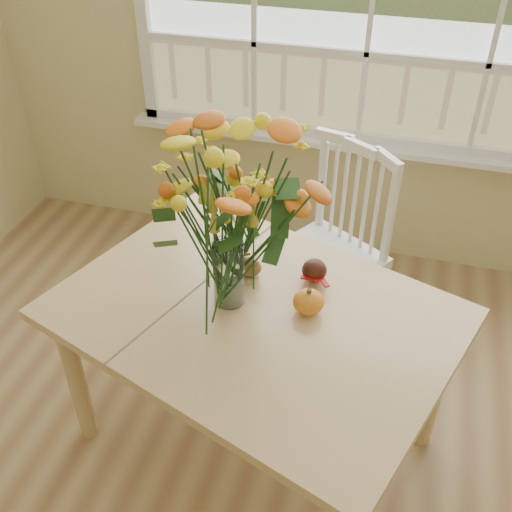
# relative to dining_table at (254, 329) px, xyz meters

# --- Properties ---
(wall_back) EXTENTS (4.00, 0.02, 2.70)m
(wall_back) POSITION_rel_dining_table_xyz_m (0.16, 1.42, 0.73)
(wall_back) COLOR #D6CA88
(wall_back) RESTS_ON floor
(dining_table) EXTENTS (1.57, 1.34, 0.71)m
(dining_table) POSITION_rel_dining_table_xyz_m (0.00, 0.00, 0.00)
(dining_table) COLOR tan
(dining_table) RESTS_ON floor
(windsor_chair) EXTENTS (0.60, 0.59, 0.96)m
(windsor_chair) POSITION_rel_dining_table_xyz_m (0.18, 0.73, -0.08)
(windsor_chair) COLOR white
(windsor_chair) RESTS_ON floor
(flower_vase) EXTENTS (0.50, 0.50, 0.60)m
(flower_vase) POSITION_rel_dining_table_xyz_m (-0.10, 0.03, 0.45)
(flower_vase) COLOR white
(flower_vase) RESTS_ON dining_table
(pumpkin) EXTENTS (0.11, 0.11, 0.08)m
(pumpkin) POSITION_rel_dining_table_xyz_m (0.18, 0.04, 0.13)
(pumpkin) COLOR orange
(pumpkin) RESTS_ON dining_table
(turkey_figurine) EXTENTS (0.09, 0.07, 0.11)m
(turkey_figurine) POSITION_rel_dining_table_xyz_m (-0.07, 0.17, 0.14)
(turkey_figurine) COLOR #CCB78C
(turkey_figurine) RESTS_ON dining_table
(dark_gourd) EXTENTS (0.13, 0.12, 0.08)m
(dark_gourd) POSITION_rel_dining_table_xyz_m (0.17, 0.21, 0.13)
(dark_gourd) COLOR #38160F
(dark_gourd) RESTS_ON dining_table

